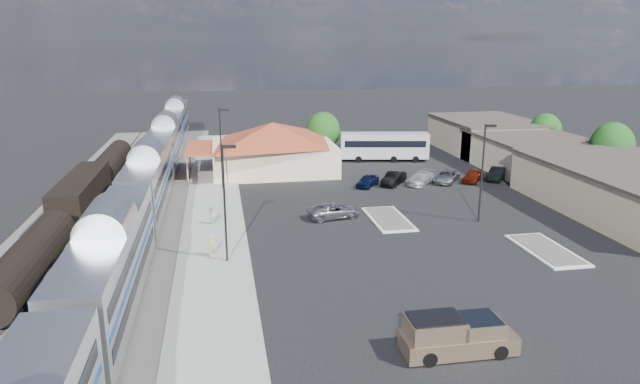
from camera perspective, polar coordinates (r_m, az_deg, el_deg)
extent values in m
plane|color=black|center=(50.60, 3.16, -3.72)|extent=(280.00, 280.00, 0.00)
cube|color=#4C4944|center=(57.78, -19.53, -2.12)|extent=(16.00, 100.00, 0.12)
cube|color=gray|center=(55.02, -10.57, -2.30)|extent=(5.50, 92.00, 0.18)
cube|color=silver|center=(37.03, -20.19, -6.87)|extent=(3.00, 20.00, 5.00)
cube|color=black|center=(38.10, -19.81, -10.71)|extent=(2.20, 16.00, 0.60)
cube|color=silver|center=(56.88, -16.76, 0.98)|extent=(3.00, 20.00, 5.00)
cube|color=black|center=(57.59, -16.56, -1.67)|extent=(2.20, 16.00, 0.60)
cube|color=silver|center=(77.34, -15.13, 4.73)|extent=(3.00, 20.00, 5.00)
cube|color=black|center=(77.86, -14.99, 2.74)|extent=(2.20, 16.00, 0.60)
cube|color=silver|center=(98.03, -14.17, 6.90)|extent=(3.00, 20.00, 5.00)
cube|color=black|center=(98.44, -14.07, 5.31)|extent=(2.20, 16.00, 0.60)
cylinder|color=black|center=(42.69, -27.12, -6.09)|extent=(2.80, 14.00, 2.80)
cube|color=black|center=(43.32, -26.83, -8.31)|extent=(2.20, 12.00, 0.60)
cube|color=black|center=(57.41, -22.73, -0.31)|extent=(2.80, 14.00, 3.60)
cube|color=black|center=(57.91, -22.54, -2.13)|extent=(2.20, 12.00, 0.60)
cylinder|color=black|center=(72.72, -20.14, 2.92)|extent=(2.80, 14.00, 2.80)
cube|color=black|center=(73.09, -20.02, 1.54)|extent=(2.20, 12.00, 0.60)
cube|color=beige|center=(72.35, -4.68, 3.50)|extent=(15.00, 12.00, 3.60)
pyramid|color=maroon|center=(71.80, -4.73, 5.93)|extent=(15.30, 12.24, 2.60)
cube|color=maroon|center=(71.80, -11.97, 4.35)|extent=(3.20, 9.60, 0.25)
cube|color=#C6B28C|center=(62.51, 29.04, 0.04)|extent=(14.00, 22.00, 4.20)
cube|color=#3F3833|center=(62.03, 29.31, 2.04)|extent=(14.40, 22.40, 0.30)
cube|color=#C6B28C|center=(76.88, 20.73, 3.41)|extent=(12.00, 18.00, 4.00)
cube|color=#3F3833|center=(76.51, 20.88, 4.98)|extent=(12.40, 18.40, 0.30)
cube|color=#C6B28C|center=(88.92, 16.19, 5.43)|extent=(12.00, 16.00, 4.50)
cube|color=#3F3833|center=(88.57, 16.31, 6.96)|extent=(12.40, 16.40, 0.30)
cube|color=silver|center=(53.42, 6.85, -2.69)|extent=(3.30, 7.50, 0.15)
cube|color=#4C4944|center=(53.39, 6.86, -2.61)|extent=(2.70, 6.90, 0.10)
cube|color=silver|center=(48.85, 21.70, -5.43)|extent=(3.30, 7.50, 0.15)
cube|color=#4C4944|center=(48.82, 21.71, -5.33)|extent=(2.70, 6.90, 0.10)
cylinder|color=black|center=(42.25, -9.51, -1.34)|extent=(0.16, 0.16, 9.00)
cube|color=black|center=(41.25, -9.08, 4.49)|extent=(1.00, 0.25, 0.22)
cylinder|color=black|center=(63.67, -9.86, 4.20)|extent=(0.16, 0.16, 9.00)
cube|color=black|center=(63.01, -9.58, 8.11)|extent=(1.00, 0.25, 0.22)
cylinder|color=black|center=(53.35, 15.88, 1.74)|extent=(0.16, 0.16, 9.00)
cube|color=black|center=(52.78, 16.72, 6.35)|extent=(1.00, 0.25, 0.22)
cylinder|color=#382314|center=(75.46, 26.91, 2.09)|extent=(0.30, 0.30, 2.86)
ellipsoid|color=#154B18|center=(74.96, 27.16, 4.17)|extent=(4.94, 4.94, 5.46)
cylinder|color=#382314|center=(86.80, 21.44, 4.10)|extent=(0.30, 0.30, 2.55)
ellipsoid|color=#154B18|center=(86.40, 21.60, 5.72)|extent=(4.41, 4.41, 4.87)
cylinder|color=#382314|center=(79.29, 0.31, 4.26)|extent=(0.30, 0.30, 2.73)
ellipsoid|color=#154B18|center=(78.83, 0.32, 6.16)|extent=(4.71, 4.71, 5.21)
cube|color=#93765A|center=(32.39, 13.62, -14.38)|extent=(6.12, 2.25, 1.00)
cube|color=#93765A|center=(32.02, 13.70, -13.17)|extent=(2.33, 2.12, 1.06)
cube|color=#93765A|center=(31.96, 13.72, -12.99)|extent=(2.94, 2.12, 1.22)
cylinder|color=black|center=(32.50, 17.59, -15.01)|extent=(0.80, 0.31, 0.80)
cylinder|color=black|center=(34.04, 16.02, -13.42)|extent=(0.80, 0.31, 0.80)
cylinder|color=black|center=(31.02, 10.89, -16.08)|extent=(0.80, 0.31, 0.80)
cylinder|color=black|center=(32.63, 9.63, -14.33)|extent=(0.80, 0.31, 0.80)
imported|color=#9A9CA2|center=(53.42, 1.42, -1.89)|extent=(5.34, 3.14, 1.39)
cube|color=white|center=(78.72, 6.45, 4.66)|extent=(12.21, 4.64, 3.38)
cube|color=black|center=(78.65, 6.45, 4.95)|extent=(11.28, 4.51, 0.90)
cylinder|color=black|center=(78.50, 9.54, 3.25)|extent=(0.93, 0.45, 0.90)
cylinder|color=black|center=(80.75, 9.27, 3.60)|extent=(0.93, 0.45, 0.90)
cylinder|color=black|center=(77.58, 3.87, 3.29)|extent=(0.93, 0.45, 0.90)
cylinder|color=black|center=(79.85, 3.76, 3.63)|extent=(0.93, 0.45, 0.90)
imported|color=#C7DE45|center=(44.50, -10.78, -5.28)|extent=(0.43, 0.63, 1.66)
imported|color=silver|center=(51.84, -10.83, -2.34)|extent=(0.83, 0.95, 1.65)
imported|color=#0D1843|center=(64.94, 4.77, 1.13)|extent=(3.66, 4.12, 1.35)
imported|color=black|center=(66.08, 7.39, 1.38)|extent=(4.05, 4.63, 1.51)
imported|color=silver|center=(66.83, 10.09, 1.38)|extent=(4.73, 4.95, 1.41)
imported|color=gray|center=(68.27, 12.52, 1.51)|extent=(4.70, 5.19, 1.34)
imported|color=maroon|center=(69.28, 15.07, 1.59)|extent=(4.07, 4.34, 1.45)
imported|color=black|center=(70.94, 17.31, 1.76)|extent=(4.18, 4.52, 1.51)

